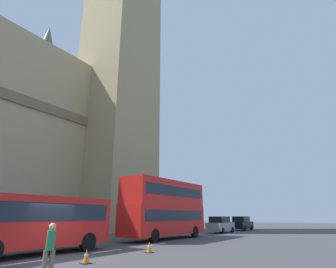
% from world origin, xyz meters
% --- Properties ---
extents(ground_plane, '(160.00, 160.00, 0.00)m').
position_xyz_m(ground_plane, '(0.00, 0.00, 0.00)').
color(ground_plane, '#424244').
extents(double_decker_bus, '(9.60, 2.54, 4.90)m').
position_xyz_m(double_decker_bus, '(11.70, 2.00, 2.71)').
color(double_decker_bus, red).
rests_on(double_decker_bus, ground_plane).
extents(sedan_lead, '(4.40, 1.86, 1.85)m').
position_xyz_m(sedan_lead, '(22.79, 1.83, 0.91)').
color(sedan_lead, gray).
rests_on(sedan_lead, ground_plane).
extents(sedan_trailing, '(4.40, 1.86, 1.85)m').
position_xyz_m(sedan_trailing, '(29.63, 1.69, 0.91)').
color(sedan_trailing, black).
rests_on(sedan_trailing, ground_plane).
extents(traffic_cone_west, '(0.36, 0.36, 0.58)m').
position_xyz_m(traffic_cone_west, '(-0.22, -2.34, 0.28)').
color(traffic_cone_west, black).
rests_on(traffic_cone_west, ground_plane).
extents(traffic_cone_middle, '(0.36, 0.36, 0.58)m').
position_xyz_m(traffic_cone_middle, '(3.99, -2.37, 0.28)').
color(traffic_cone_middle, black).
rests_on(traffic_cone_middle, ground_plane).
extents(pedestrian_by_kerb, '(0.40, 0.47, 1.69)m').
position_xyz_m(pedestrian_by_kerb, '(-2.83, -3.69, 0.91)').
color(pedestrian_by_kerb, '#726651').
rests_on(pedestrian_by_kerb, ground_plane).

